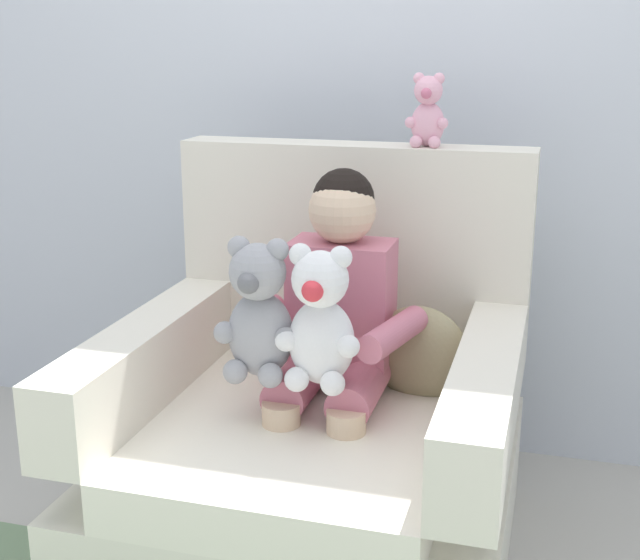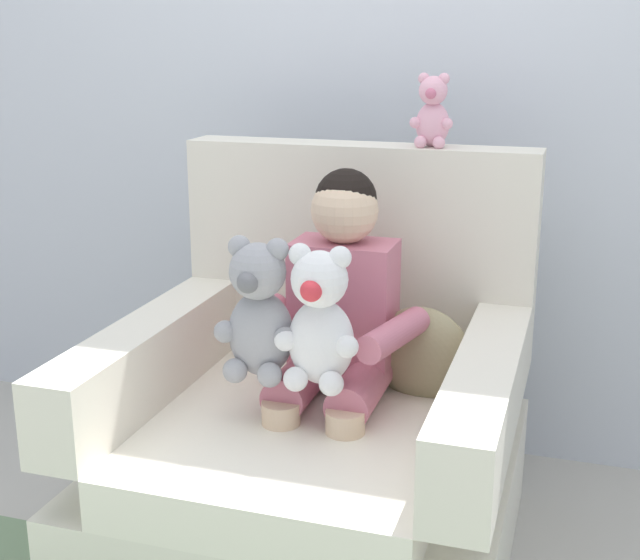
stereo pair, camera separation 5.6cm
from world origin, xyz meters
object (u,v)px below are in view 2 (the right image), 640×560
(plush_grey, at_px, (259,313))
(plush_pink_on_backrest, at_px, (433,113))
(seated_child, at_px, (337,319))
(armchair, at_px, (320,439))
(throw_pillow, at_px, (422,355))
(plush_white, at_px, (320,321))

(plush_grey, xyz_separation_m, plush_pink_on_backrest, (0.30, 0.51, 0.43))
(seated_child, height_order, plush_grey, seated_child)
(plush_grey, bearing_deg, armchair, 51.72)
(plush_pink_on_backrest, distance_m, throw_pillow, 0.64)
(throw_pillow, bearing_deg, plush_pink_on_backrest, 98.94)
(plush_white, bearing_deg, throw_pillow, 42.55)
(seated_child, relative_size, plush_white, 2.44)
(plush_white, bearing_deg, plush_grey, 163.95)
(plush_grey, xyz_separation_m, throw_pillow, (0.34, 0.28, -0.17))
(armchair, bearing_deg, throw_pillow, 29.47)
(seated_child, distance_m, throw_pillow, 0.25)
(seated_child, bearing_deg, plush_grey, -128.69)
(throw_pillow, bearing_deg, plush_grey, -140.65)
(seated_child, xyz_separation_m, throw_pillow, (0.20, 0.10, -0.11))
(throw_pillow, bearing_deg, seated_child, -153.51)
(seated_child, distance_m, plush_white, 0.19)
(plush_white, height_order, throw_pillow, plush_white)
(plush_grey, xyz_separation_m, plush_white, (0.15, -0.01, -0.00))
(armchair, relative_size, plush_white, 3.05)
(plush_grey, distance_m, plush_white, 0.15)
(plush_white, bearing_deg, plush_pink_on_backrest, 59.73)
(plush_white, height_order, plush_pink_on_backrest, plush_pink_on_backrest)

